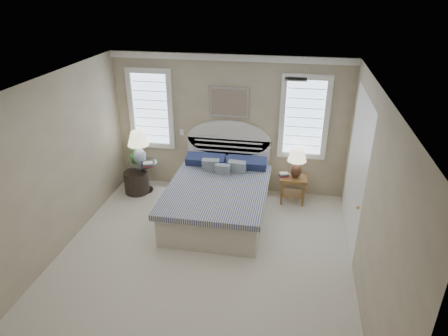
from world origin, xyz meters
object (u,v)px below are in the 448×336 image
at_px(nightstand_right, 293,184).
at_px(floor_pot, 137,182).
at_px(lamp_right, 297,160).
at_px(bed, 219,195).
at_px(lamp_left, 138,144).
at_px(side_table_left, 144,174).

xyz_separation_m(nightstand_right, floor_pot, (-3.09, -0.17, -0.16)).
bearing_deg(lamp_right, bed, -151.92).
bearing_deg(lamp_left, side_table_left, 37.94).
bearing_deg(lamp_left, floor_pot, -155.47).
height_order(side_table_left, floor_pot, side_table_left).
bearing_deg(side_table_left, floor_pot, -151.37).
height_order(side_table_left, nightstand_right, side_table_left).
bearing_deg(nightstand_right, lamp_right, 30.02).
bearing_deg(lamp_right, floor_pot, -176.48).
bearing_deg(lamp_left, bed, -18.45).
bearing_deg(bed, lamp_left, 161.55).
bearing_deg(bed, side_table_left, 160.26).
bearing_deg(side_table_left, lamp_right, 2.26).
relative_size(nightstand_right, floor_pot, 1.08).
bearing_deg(floor_pot, nightstand_right, 3.23).
height_order(bed, lamp_right, bed).
distance_m(nightstand_right, lamp_left, 3.06).
height_order(side_table_left, lamp_right, lamp_right).
xyz_separation_m(nightstand_right, lamp_left, (-2.99, -0.13, 0.65)).
distance_m(side_table_left, lamp_right, 3.02).
relative_size(floor_pot, lamp_right, 0.86).
height_order(bed, floor_pot, bed).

